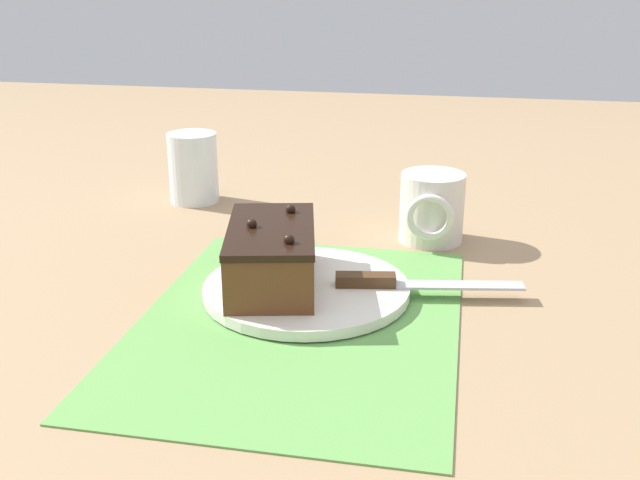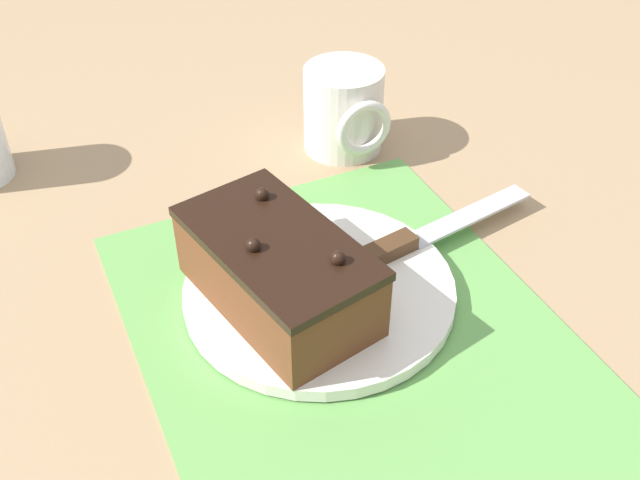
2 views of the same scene
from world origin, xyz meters
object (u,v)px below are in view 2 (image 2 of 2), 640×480
chocolate_cake (278,270)px  coffee_mug (344,110)px  cake_plate (319,290)px  serving_knife (413,239)px

chocolate_cake → coffee_mug: bearing=142.2°
cake_plate → serving_knife: size_ratio=1.10×
coffee_mug → chocolate_cake: bearing=-37.8°
cake_plate → serving_knife: (-0.01, 0.10, 0.01)m
serving_knife → coffee_mug: coffee_mug is taller
chocolate_cake → coffee_mug: coffee_mug is taller
cake_plate → chocolate_cake: 0.06m
coffee_mug → cake_plate: bearing=-31.2°
chocolate_cake → cake_plate: bearing=95.9°
serving_knife → coffee_mug: 0.20m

